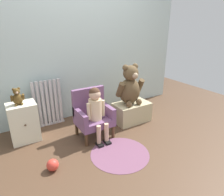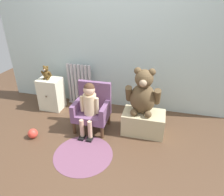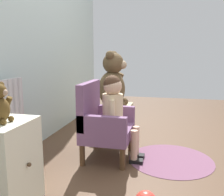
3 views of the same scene
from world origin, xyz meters
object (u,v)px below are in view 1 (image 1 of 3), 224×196
child_armchair (93,114)px  small_dresser (24,122)px  low_bench (132,112)px  toy_ball (53,165)px  small_teddy_bear (17,97)px  radiator (48,103)px  large_teddy_bear (130,87)px  floor_rug (120,154)px  child_figure (96,107)px

child_armchair → small_dresser: bearing=157.5°
child_armchair → low_bench: bearing=4.4°
low_bench → toy_ball: 1.47m
low_bench → toy_ball: (-1.39, -0.49, -0.09)m
small_teddy_bear → radiator: bearing=33.9°
low_bench → radiator: bearing=154.1°
large_teddy_bear → toy_ball: (-1.35, -0.50, -0.51)m
floor_rug → radiator: bearing=113.3°
child_armchair → child_figure: (0.00, -0.11, 0.15)m
large_teddy_bear → small_teddy_bear: bearing=170.2°
radiator → large_teddy_bear: 1.24m
child_armchair → low_bench: child_armchair is taller
child_figure → large_teddy_bear: large_teddy_bear is taller
small_dresser → low_bench: bearing=-10.7°
child_figure → floor_rug: (0.07, -0.46, -0.45)m
small_teddy_bear → floor_rug: size_ratio=0.31×
large_teddy_bear → low_bench: bearing=-21.8°
large_teddy_bear → child_armchair: bearing=-174.2°
child_armchair → toy_ball: size_ratio=5.07×
child_figure → toy_ball: (-0.69, -0.33, -0.39)m
small_dresser → small_teddy_bear: 0.35m
low_bench → small_teddy_bear: small_teddy_bear is taller
child_armchair → low_bench: size_ratio=1.17×
low_bench → toy_ball: size_ratio=4.32×
radiator → small_dresser: size_ratio=1.35×
low_bench → small_dresser: bearing=169.3°
low_bench → toy_ball: bearing=-160.6°
small_dresser → small_teddy_bear: size_ratio=2.38×
small_dresser → toy_ball: 0.81m
low_bench → small_teddy_bear: bearing=169.9°
low_bench → floor_rug: low_bench is taller
child_armchair → large_teddy_bear: size_ratio=1.06×
low_bench → small_teddy_bear: (-1.55, 0.28, 0.46)m
floor_rug → toy_ball: bearing=169.8°
child_armchair → floor_rug: child_armchair is taller
child_figure → toy_ball: bearing=-154.7°
small_dresser → child_figure: (0.83, -0.45, 0.20)m
low_bench → small_teddy_bear: 1.64m
radiator → floor_rug: size_ratio=1.00×
small_dresser → low_bench: small_dresser is taller
large_teddy_bear → floor_rug: bearing=-132.9°
child_figure → small_teddy_bear: (-0.85, 0.44, 0.15)m
child_figure → toy_ball: 0.86m
radiator → floor_rug: 1.33m
child_figure → small_teddy_bear: size_ratio=3.26×
radiator → small_teddy_bear: 0.56m
small_dresser → toy_ball: bearing=-79.9°
radiator → child_figure: 0.85m
small_dresser → toy_ball: small_dresser is taller
low_bench → large_teddy_bear: 0.42m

